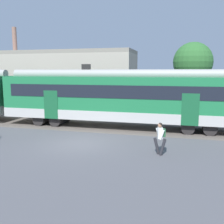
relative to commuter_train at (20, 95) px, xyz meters
The scene contains 5 objects.
ground_plane 9.12m from the commuter_train, 35.21° to the right, with size 160.00×160.00×0.00m, color #515156.
commuter_train is the anchor object (origin of this frame).
pedestrian_white 13.36m from the commuter_train, 26.24° to the right, with size 0.68×0.54×1.67m.
background_building 8.42m from the commuter_train, 95.32° to the left, with size 17.45×5.00×9.20m.
street_tree_right 17.72m from the commuter_train, 37.13° to the left, with size 4.15×4.15×7.24m.
Camera 1 is at (5.63, -13.83, 4.22)m, focal length 42.00 mm.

